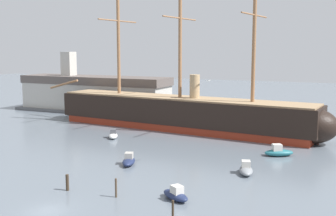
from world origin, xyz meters
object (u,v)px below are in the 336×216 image
(motorboat_mid_right, at_px, (246,169))
(mooring_piling_left_pair, at_px, (116,188))
(mooring_piling_right_pair, at_px, (67,183))
(dockside_warehouse_left, at_px, (94,94))
(motorboat_near_centre, at_px, (129,161))
(sailboat_distant_centre, at_px, (233,118))
(tall_ship, at_px, (180,112))
(mooring_piling_nearest, at_px, (173,209))
(motorboat_alongside_stern, at_px, (279,152))
(sailboat_far_left, at_px, (114,116))
(seagull_in_flight, at_px, (208,81))
(motorboat_foreground_right, at_px, (176,195))
(motorboat_alongside_bow, at_px, (113,135))

(motorboat_mid_right, height_order, mooring_piling_left_pair, mooring_piling_left_pair)
(mooring_piling_right_pair, bearing_deg, dockside_warehouse_left, 121.74)
(motorboat_near_centre, height_order, sailboat_distant_centre, sailboat_distant_centre)
(tall_ship, bearing_deg, motorboat_mid_right, -51.18)
(sailboat_distant_centre, relative_size, mooring_piling_nearest, 2.96)
(motorboat_alongside_stern, xyz_separation_m, dockside_warehouse_left, (-55.79, 28.73, 4.34))
(sailboat_distant_centre, xyz_separation_m, mooring_piling_nearest, (11.49, -62.05, 0.49))
(motorboat_mid_right, relative_size, sailboat_distant_centre, 0.82)
(sailboat_far_left, bearing_deg, seagull_in_flight, -41.76)
(tall_ship, height_order, sailboat_far_left, tall_ship)
(tall_ship, relative_size, dockside_warehouse_left, 1.51)
(sailboat_far_left, bearing_deg, mooring_piling_left_pair, -57.76)
(tall_ship, xyz_separation_m, mooring_piling_nearest, (18.71, -45.48, -2.76))
(sailboat_far_left, relative_size, seagull_in_flight, 4.27)
(motorboat_foreground_right, xyz_separation_m, sailboat_distant_centre, (-9.55, 56.91, -0.13))
(dockside_warehouse_left, height_order, seagull_in_flight, dockside_warehouse_left)
(mooring_piling_left_pair, distance_m, seagull_in_flight, 21.60)
(mooring_piling_nearest, bearing_deg, mooring_piling_left_pair, 161.16)
(mooring_piling_nearest, relative_size, seagull_in_flight, 1.51)
(motorboat_foreground_right, bearing_deg, motorboat_mid_right, 70.42)
(motorboat_mid_right, bearing_deg, motorboat_alongside_stern, 79.23)
(motorboat_alongside_bow, relative_size, seagull_in_flight, 3.45)
(motorboat_foreground_right, bearing_deg, mooring_piling_right_pair, -168.92)
(sailboat_far_left, height_order, mooring_piling_left_pair, sailboat_far_left)
(motorboat_near_centre, distance_m, sailboat_far_left, 45.70)
(motorboat_mid_right, relative_size, mooring_piling_left_pair, 2.06)
(tall_ship, bearing_deg, mooring_piling_right_pair, -85.59)
(tall_ship, xyz_separation_m, motorboat_near_centre, (4.29, -29.57, -3.09))
(motorboat_foreground_right, relative_size, motorboat_near_centre, 0.95)
(motorboat_alongside_stern, xyz_separation_m, mooring_piling_right_pair, (-20.56, -28.22, 0.31))
(motorboat_foreground_right, bearing_deg, sailboat_far_left, 128.60)
(tall_ship, distance_m, motorboat_alongside_stern, 28.23)
(tall_ship, xyz_separation_m, motorboat_foreground_right, (16.77, -40.34, -3.12))
(mooring_piling_left_pair, distance_m, mooring_piling_right_pair, 6.76)
(motorboat_mid_right, distance_m, motorboat_alongside_stern, 12.29)
(motorboat_mid_right, xyz_separation_m, motorboat_alongside_bow, (-29.83, 12.82, -0.03))
(dockside_warehouse_left, bearing_deg, motorboat_foreground_right, -48.13)
(tall_ship, bearing_deg, seagull_in_flight, -58.76)
(mooring_piling_right_pair, bearing_deg, motorboat_alongside_bow, 111.77)
(motorboat_alongside_stern, height_order, mooring_piling_right_pair, mooring_piling_right_pair)
(motorboat_alongside_stern, distance_m, mooring_piling_right_pair, 34.92)
(motorboat_foreground_right, distance_m, sailboat_far_left, 61.81)
(motorboat_alongside_bow, distance_m, sailboat_far_left, 25.81)
(motorboat_alongside_stern, xyz_separation_m, seagull_in_flight, (-8.67, -10.32, 12.07))
(mooring_piling_left_pair, bearing_deg, sailboat_distant_centre, 92.75)
(mooring_piling_left_pair, bearing_deg, motorboat_mid_right, 53.73)
(motorboat_foreground_right, bearing_deg, seagull_in_flight, 95.86)
(sailboat_far_left, distance_m, seagull_in_flight, 51.10)
(motorboat_foreground_right, distance_m, dockside_warehouse_left, 73.08)
(mooring_piling_nearest, bearing_deg, motorboat_alongside_stern, 80.45)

